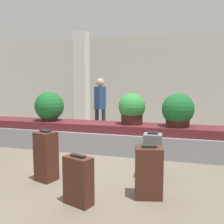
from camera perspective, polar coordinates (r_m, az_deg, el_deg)
ground_plane at (r=4.36m, az=-5.23°, el=-13.41°), size 18.00×18.00×0.00m
back_wall at (r=9.10m, az=6.74°, el=7.19°), size 18.00×0.06×3.20m
carousel at (r=5.53m, az=0.00°, el=-5.91°), size 6.74×0.83×0.62m
pillar at (r=8.61m, az=-6.94°, el=7.23°), size 0.42×0.42×3.20m
suitcase_0 at (r=3.37m, az=8.35°, el=-13.43°), size 0.40×0.34×0.70m
suitcase_2 at (r=4.00m, az=-14.82°, el=-9.73°), size 0.34×0.33×0.78m
suitcase_3 at (r=3.99m, az=9.21°, el=-9.93°), size 0.30×0.28×0.74m
suitcase_4 at (r=3.19m, az=-7.70°, el=-15.27°), size 0.40×0.29×0.63m
potted_plant_0 at (r=5.36m, az=4.58°, el=0.68°), size 0.58×0.58×0.66m
potted_plant_1 at (r=5.20m, az=14.83°, el=0.27°), size 0.65×0.65×0.68m
potted_plant_2 at (r=6.03m, az=-14.13°, el=1.15°), size 0.68×0.68×0.68m
traveler_0 at (r=6.98m, az=-2.73°, el=2.27°), size 0.31×0.36×1.63m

